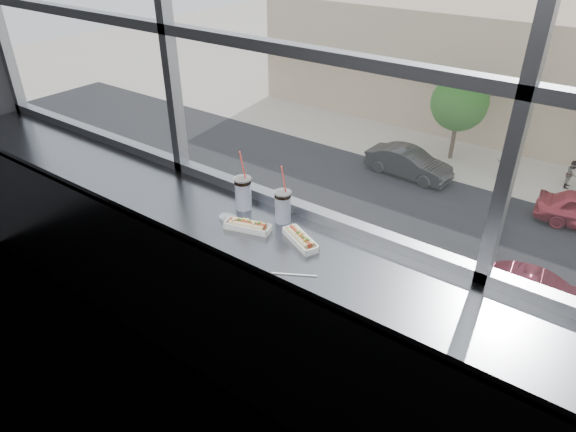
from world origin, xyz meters
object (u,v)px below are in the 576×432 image
Objects in this scene: soda_cup_left at (243,192)px; tree_left at (460,103)px; loose_straw at (294,274)px; car_near_c at (539,289)px; hotdog_tray_right at (300,239)px; pedestrian_a at (504,160)px; hotdog_tray_left at (248,225)px; soda_cup_right at (283,205)px; pedestrian_b at (573,172)px; wrapper at (228,217)px; car_far_a at (409,158)px.

tree_left is (-7.66, 28.15, -8.58)m from soda_cup_left.
loose_straw is 0.03× the size of car_near_c.
hotdog_tray_right is 30.06m from pedestrian_a.
soda_cup_left reaches higher than pedestrian_a.
pedestrian_a is at bearing 83.08° from hotdog_tray_left.
soda_cup_right is 19.59m from car_near_c.
loose_straw is 0.04× the size of tree_left.
hotdog_tray_right reaches higher than loose_straw.
hotdog_tray_left reaches higher than pedestrian_b.
soda_cup_right is 30.42m from pedestrian_b.
soda_cup_right is at bearing 33.16° from wrapper.
soda_cup_right is 0.51m from loose_straw.
wrapper is (-0.16, 0.02, -0.01)m from hotdog_tray_left.
hotdog_tray_left is at bearing 172.49° from car_near_c.
soda_cup_left reaches higher than soda_cup_right.
pedestrian_a is (-4.44, 27.61, -11.06)m from hotdog_tray_left.
car_near_c is 12.18m from pedestrian_b.
soda_cup_left is at bearing -166.30° from hotdog_tray_right.
soda_cup_right reaches higher than pedestrian_a.
pedestrian_b is at bearing 91.56° from wrapper.
loose_straw is at bearing -18.17° from wrapper.
hotdog_tray_left and hotdog_tray_right have the same top height.
hotdog_tray_left reaches higher than loose_straw.
soda_cup_left is 0.27m from soda_cup_right.
soda_cup_right is (0.10, 0.18, 0.08)m from hotdog_tray_left.
wrapper reaches higher than car_far_a.
soda_cup_left reaches higher than pedestrian_b.
soda_cup_left reaches higher than wrapper.
pedestrian_b is at bearing -59.58° from car_far_a.
pedestrian_a is at bearing 15.46° from car_near_c.
loose_straw is at bearing -35.11° from hotdog_tray_right.
soda_cup_left is at bearing 98.84° from pedestrian_a.
soda_cup_left is at bearing -178.46° from pedestrian_b.
hotdog_tray_right is 0.49m from soda_cup_left.
tree_left is at bearing 105.16° from wrapper.
loose_straw is 30.30m from pedestrian_a.
soda_cup_left is 0.17m from wrapper.
pedestrian_a is (-4.88, 27.79, -11.04)m from loose_straw.
hotdog_tray_left is 0.22m from soda_cup_right.
pedestrian_b is (-0.93, 28.45, -11.12)m from hotdog_tray_left.
wrapper is 30.03m from pedestrian_a.
car_near_c is 1.16× the size of tree_left.
pedestrian_a is 3.61m from pedestrian_b.
car_far_a is 8.99m from pedestrian_b.
soda_cup_left is at bearing 119.71° from hotdog_tray_left.
car_far_a is (-8.75, 24.15, -11.04)m from soda_cup_left.
soda_cup_left is at bearing 94.50° from wrapper.
soda_cup_left is 19.61m from car_near_c.
loose_straw is (0.14, -0.24, -0.02)m from hotdog_tray_right.
soda_cup_right reaches higher than wrapper.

